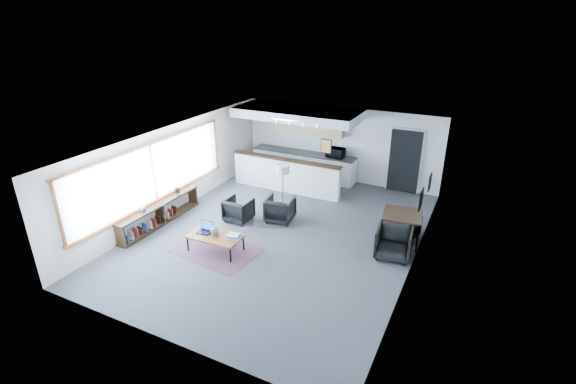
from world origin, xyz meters
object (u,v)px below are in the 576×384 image
at_px(ceramic_pot, 215,230).
at_px(microwave, 335,152).
at_px(dining_chair_far, 403,226).
at_px(book_stack, 234,236).
at_px(armchair_right, 280,208).
at_px(dining_chair_near, 394,243).
at_px(coffee_table, 215,237).
at_px(floor_lamp, 283,170).
at_px(dining_table, 402,216).
at_px(laptop, 206,229).
at_px(armchair_left, 239,209).

bearing_deg(ceramic_pot, microwave, 79.18).
xyz_separation_m(dining_chair_far, microwave, (-3.00, 2.85, 0.83)).
bearing_deg(ceramic_pot, book_stack, 6.37).
xyz_separation_m(armchair_right, dining_chair_near, (3.36, -0.48, -0.03)).
bearing_deg(dining_chair_far, armchair_right, 35.19).
height_order(ceramic_pot, armchair_right, armchair_right).
height_order(book_stack, dining_chair_far, dining_chair_far).
bearing_deg(coffee_table, floor_lamp, 80.57).
relative_size(armchair_right, dining_table, 0.72).
bearing_deg(armchair_right, dining_chair_near, 163.71).
height_order(book_stack, dining_table, dining_table).
xyz_separation_m(laptop, dining_table, (4.38, 2.44, 0.23)).
relative_size(armchair_left, dining_table, 0.67).
xyz_separation_m(armchair_left, dining_table, (4.44, 0.82, 0.38)).
height_order(armchair_right, dining_chair_far, armchair_right).
distance_m(armchair_right, dining_chair_near, 3.40).
height_order(floor_lamp, dining_table, floor_lamp).
relative_size(laptop, book_stack, 1.02).
relative_size(floor_lamp, dining_chair_far, 2.36).
distance_m(floor_lamp, microwave, 2.79).
bearing_deg(dining_chair_near, armchair_left, 174.43).
height_order(book_stack, microwave, microwave).
height_order(ceramic_pot, book_stack, ceramic_pot).
xyz_separation_m(book_stack, floor_lamp, (-0.10, 2.85, 0.75)).
bearing_deg(microwave, laptop, -101.20).
distance_m(ceramic_pot, microwave, 5.75).
distance_m(ceramic_pot, dining_chair_near, 4.41).
bearing_deg(floor_lamp, ceramic_pot, -98.13).
distance_m(armchair_right, dining_chair_far, 3.42).
relative_size(floor_lamp, microwave, 2.39).
distance_m(ceramic_pot, dining_chair_far, 4.94).
relative_size(coffee_table, microwave, 2.30).
height_order(armchair_left, microwave, microwave).
xyz_separation_m(armchair_left, armchair_right, (1.08, 0.51, 0.03)).
bearing_deg(book_stack, dining_chair_far, 37.31).
bearing_deg(armchair_left, laptop, 92.94).
bearing_deg(ceramic_pot, floor_lamp, 81.87).
relative_size(ceramic_pot, dining_table, 0.21).
distance_m(ceramic_pot, dining_table, 4.77).
bearing_deg(dining_chair_far, dining_chair_near, 114.75).
xyz_separation_m(armchair_right, dining_chair_far, (3.36, 0.62, -0.09)).
distance_m(coffee_table, microwave, 5.81).
xyz_separation_m(ceramic_pot, floor_lamp, (0.42, 2.91, 0.69)).
distance_m(ceramic_pot, floor_lamp, 3.02).
bearing_deg(laptop, dining_table, 24.80).
height_order(laptop, dining_chair_far, laptop).
bearing_deg(coffee_table, dining_chair_near, 20.97).
height_order(armchair_left, dining_table, dining_table).
relative_size(laptop, armchair_left, 0.53).
distance_m(floor_lamp, dining_chair_far, 3.78).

